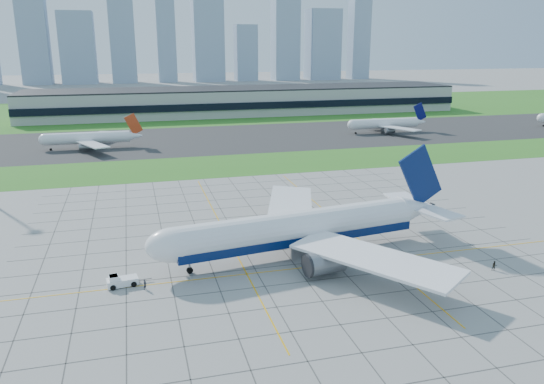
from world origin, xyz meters
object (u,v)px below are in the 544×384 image
(crew_far, at_px, (494,266))
(distant_jet_1, at_px, (89,138))
(pushback_tug, at_px, (121,281))
(crew_near, at_px, (145,285))
(airliner, at_px, (300,229))
(distant_jet_2, at_px, (386,123))

(crew_far, bearing_deg, distant_jet_1, 135.94)
(distant_jet_1, bearing_deg, pushback_tug, -84.46)
(crew_near, height_order, distant_jet_1, distant_jet_1)
(crew_far, bearing_deg, crew_near, -170.93)
(airliner, distance_m, distant_jet_1, 139.54)
(airliner, relative_size, distant_jet_2, 1.56)
(crew_far, distance_m, distant_jet_1, 169.15)
(distant_jet_1, height_order, distant_jet_2, same)
(crew_near, relative_size, distant_jet_2, 0.04)
(airliner, xyz_separation_m, crew_far, (33.66, -16.97, -4.76))
(distant_jet_2, bearing_deg, crew_far, -109.35)
(crew_far, distance_m, distant_jet_2, 162.77)
(pushback_tug, bearing_deg, airliner, 0.78)
(pushback_tug, height_order, distant_jet_2, distant_jet_2)
(crew_far, relative_size, distant_jet_2, 0.04)
(crew_near, bearing_deg, pushback_tug, 92.17)
(distant_jet_2, bearing_deg, distant_jet_1, -177.58)
(distant_jet_2, bearing_deg, pushback_tug, -130.86)
(crew_far, relative_size, distant_jet_1, 0.04)
(airliner, distance_m, crew_near, 32.59)
(crew_near, relative_size, distant_jet_1, 0.04)
(airliner, distance_m, distant_jet_2, 162.24)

